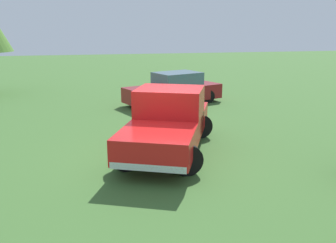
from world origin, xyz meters
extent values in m
plane|color=#3D662D|center=(0.00, 0.00, 0.00)|extent=(80.00, 80.00, 0.00)
cylinder|color=black|center=(0.36, -1.72, 0.38)|extent=(0.76, 0.22, 0.76)
cylinder|color=black|center=(-1.03, -1.11, 0.38)|extent=(0.76, 0.22, 0.76)
cylinder|color=black|center=(1.62, 1.15, 0.38)|extent=(0.76, 0.22, 0.76)
cylinder|color=black|center=(0.22, 1.76, 0.38)|extent=(0.76, 0.22, 0.76)
cube|color=red|center=(-0.29, -1.33, 0.72)|extent=(2.46, 2.53, 0.64)
cube|color=red|center=(0.41, 0.29, 1.10)|extent=(2.30, 2.17, 1.40)
cube|color=slate|center=(0.41, 0.29, 1.54)|extent=(2.07, 1.89, 0.48)
cube|color=red|center=(0.81, 1.19, 0.70)|extent=(2.61, 2.89, 0.60)
cube|color=silver|center=(-0.66, -2.17, 0.46)|extent=(1.65, 0.81, 0.16)
cylinder|color=black|center=(0.91, 5.43, 0.31)|extent=(0.62, 0.20, 0.62)
cylinder|color=black|center=(0.40, 6.78, 0.31)|extent=(0.62, 0.20, 0.62)
cylinder|color=black|center=(3.71, 6.48, 0.31)|extent=(0.62, 0.20, 0.62)
cylinder|color=black|center=(3.21, 7.83, 0.31)|extent=(0.62, 0.20, 0.62)
cube|color=maroon|center=(2.06, 6.63, 0.51)|extent=(4.84, 3.19, 0.68)
cube|color=slate|center=(2.27, 6.71, 1.15)|extent=(2.39, 2.10, 0.60)
camera|label=1|loc=(-1.92, -9.66, 3.46)|focal=39.05mm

